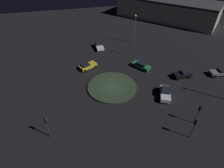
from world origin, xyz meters
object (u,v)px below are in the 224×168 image
object	(u,v)px
car_green	(141,65)
traffic_light_southwest	(194,125)
car_silver	(165,93)
car_yellow	(88,66)
streetlamp_southeast	(135,25)
traffic_light_northwest	(47,124)
store_building	(167,9)
traffic_light_southwest_near	(199,111)
car_white	(99,46)
traffic_light_southeast	(124,44)
car_black	(183,74)
car_grey	(220,72)

from	to	relation	value
car_green	traffic_light_southwest	distance (m)	19.58
car_silver	traffic_light_southwest	xyz separation A→B (m)	(-9.19, 0.78, 1.95)
car_silver	car_yellow	size ratio (longest dim) A/B	1.09
car_yellow	streetlamp_southeast	bearing A→B (deg)	8.95
traffic_light_northwest	store_building	bearing A→B (deg)	8.84
car_silver	streetlamp_southeast	world-z (taller)	streetlamp_southeast
traffic_light_southwest	traffic_light_southwest_near	world-z (taller)	traffic_light_southwest
car_white	car_silver	bearing A→B (deg)	19.22
car_silver	traffic_light_southeast	distance (m)	18.07
car_green	store_building	world-z (taller)	store_building
car_black	car_white	size ratio (longest dim) A/B	0.91
car_black	traffic_light_southeast	bearing A→B (deg)	-53.45
car_green	traffic_light_southwest_near	distance (m)	17.51
car_white	traffic_light_southwest_near	bearing A→B (deg)	17.44
traffic_light_southwest	car_yellow	bearing A→B (deg)	-1.79
car_black	car_yellow	size ratio (longest dim) A/B	0.90
car_green	car_yellow	bearing A→B (deg)	-137.62
car_silver	store_building	distance (m)	45.97
traffic_light_southwest	traffic_light_southeast	xyz separation A→B (m)	(26.98, 1.76, -0.03)
car_yellow	car_green	bearing A→B (deg)	-39.01
car_yellow	streetlamp_southeast	xyz separation A→B (m)	(10.22, -14.95, 4.44)
car_grey	store_building	bearing A→B (deg)	-92.59
car_black	car_green	distance (m)	9.26
car_green	traffic_light_northwest	size ratio (longest dim) A/B	1.11
car_yellow	traffic_light_southeast	size ratio (longest dim) A/B	1.13
car_green	car_yellow	size ratio (longest dim) A/B	1.07
traffic_light_southwest_near	traffic_light_northwest	distance (m)	22.47
traffic_light_southwest_near	store_building	world-z (taller)	store_building
traffic_light_southwest	traffic_light_southeast	distance (m)	27.04
traffic_light_southwest	store_building	xyz separation A→B (m)	(49.78, -22.17, 0.94)
car_grey	traffic_light_southeast	xyz separation A→B (m)	(14.38, 17.43, 1.99)
traffic_light_southwest_near	traffic_light_northwest	bearing A→B (deg)	41.30
streetlamp_southeast	car_grey	bearing A→B (deg)	-147.62
car_green	car_yellow	world-z (taller)	car_yellow
traffic_light_southwest	traffic_light_northwest	distance (m)	20.65
traffic_light_southwest	traffic_light_northwest	size ratio (longest dim) A/B	0.93
car_silver	streetlamp_southeast	bearing A→B (deg)	-159.88
store_building	car_grey	bearing A→B (deg)	128.54
car_grey	store_building	world-z (taller)	store_building
car_black	car_white	xyz separation A→B (m)	(17.85, 14.89, -0.03)
car_yellow	traffic_light_southwest_near	xyz separation A→B (m)	(-20.18, -14.27, 1.97)
car_yellow	traffic_light_northwest	world-z (taller)	traffic_light_northwest
car_grey	traffic_light_southwest	xyz separation A→B (m)	(-12.60, 15.67, 2.02)
traffic_light_southwest_near	car_grey	bearing A→B (deg)	-93.20
traffic_light_northwest	car_yellow	bearing A→B (deg)	27.26
traffic_light_northwest	streetlamp_southeast	bearing A→B (deg)	12.29
car_white	traffic_light_southwest_near	size ratio (longest dim) A/B	1.11
car_grey	car_silver	world-z (taller)	car_silver
car_black	traffic_light_southwest	bearing A→B (deg)	63.16
traffic_light_southwest_near	store_building	size ratio (longest dim) A/B	0.11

